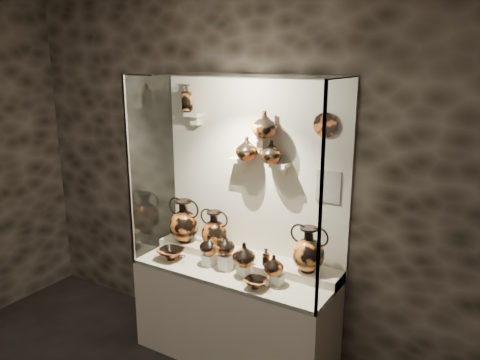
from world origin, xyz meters
name	(u,v)px	position (x,y,z in m)	size (l,w,h in m)	color
wall_back	(254,171)	(0.00, 2.50, 1.60)	(5.00, 0.02, 3.20)	black
plinth	(234,315)	(0.00, 2.18, 0.40)	(1.70, 0.60, 0.80)	beige
front_tier	(234,271)	(0.00, 2.18, 0.82)	(1.68, 0.58, 0.03)	beige
rear_tier	(245,259)	(0.00, 2.35, 0.85)	(1.70, 0.25, 0.10)	beige
back_panel	(254,171)	(0.00, 2.50, 1.60)	(1.70, 0.03, 1.60)	beige
glass_front	(213,188)	(0.00, 1.88, 1.60)	(1.70, 0.01, 1.60)	white
glass_left	(152,166)	(-0.85, 2.18, 1.60)	(0.01, 0.60, 1.60)	white
glass_right	(337,195)	(0.85, 2.18, 1.60)	(0.01, 0.60, 1.60)	white
glass_top	(234,75)	(0.00, 2.18, 2.40)	(1.70, 0.60, 0.01)	white
frame_post_left	(129,173)	(-0.84, 1.89, 1.60)	(0.02, 0.02, 1.60)	gray
frame_post_right	(321,206)	(0.84, 1.89, 1.60)	(0.02, 0.02, 1.60)	gray
pedestal_a	(209,260)	(-0.22, 2.13, 0.88)	(0.09, 0.09, 0.10)	silver
pedestal_b	(226,263)	(-0.05, 2.13, 0.90)	(0.09, 0.09, 0.13)	silver
pedestal_c	(244,270)	(0.12, 2.13, 0.88)	(0.09, 0.09, 0.09)	silver
pedestal_d	(261,272)	(0.28, 2.13, 0.89)	(0.09, 0.09, 0.12)	silver
pedestal_e	(277,279)	(0.42, 2.13, 0.87)	(0.09, 0.09, 0.08)	silver
bracket_ul	(195,114)	(-0.55, 2.42, 2.05)	(0.14, 0.12, 0.04)	beige
bracket_ca	(239,160)	(-0.10, 2.42, 1.70)	(0.14, 0.12, 0.04)	beige
bracket_cb	(260,138)	(0.10, 2.42, 1.90)	(0.10, 0.12, 0.04)	beige
bracket_cc	(280,165)	(0.28, 2.42, 1.70)	(0.14, 0.12, 0.04)	beige
amphora_left	(184,221)	(-0.62, 2.31, 1.10)	(0.32, 0.32, 0.40)	#C26425
amphora_mid	(214,229)	(-0.30, 2.33, 1.07)	(0.27, 0.27, 0.34)	#B14E1F
amphora_right	(308,249)	(0.59, 2.32, 1.08)	(0.29, 0.29, 0.37)	#C26425
jug_a	(209,244)	(-0.22, 2.14, 1.02)	(0.16, 0.16, 0.17)	#C26425
jug_b	(225,244)	(-0.07, 2.15, 1.05)	(0.17, 0.17, 0.18)	#B14E1F
jug_c	(244,254)	(0.13, 2.11, 1.02)	(0.18, 0.18, 0.19)	#C26425
jug_e	(274,265)	(0.40, 2.11, 0.99)	(0.15, 0.15, 0.16)	#C26425
lekythos_small	(266,256)	(0.31, 2.15, 1.03)	(0.07, 0.07, 0.16)	#B14E1F
kylix_left	(171,253)	(-0.57, 2.06, 0.89)	(0.29, 0.25, 0.12)	#B14E1F
kylix_right	(256,282)	(0.31, 1.99, 0.87)	(0.22, 0.19, 0.09)	#C26425
lekythos_tall	(187,97)	(-0.62, 2.41, 2.20)	(0.11, 0.11, 0.27)	#C26425
ovoid_vase_a	(247,148)	(0.00, 2.38, 1.81)	(0.18, 0.18, 0.19)	#B14E1F
ovoid_vase_b	(265,124)	(0.16, 2.37, 2.02)	(0.20, 0.20, 0.21)	#B14E1F
ovoid_vase_c	(272,152)	(0.22, 2.38, 1.81)	(0.17, 0.17, 0.18)	#B14E1F
wall_plate	(325,125)	(0.63, 2.47, 2.04)	(0.19, 0.19, 0.02)	#B85224
info_placard	(328,187)	(0.67, 2.47, 1.57)	(0.19, 0.01, 0.25)	beige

